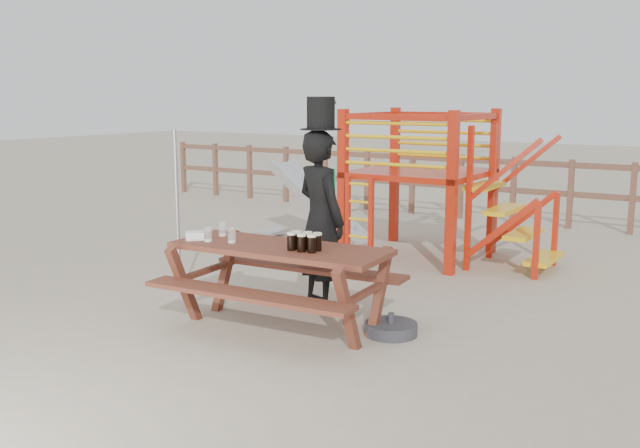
{
  "coord_description": "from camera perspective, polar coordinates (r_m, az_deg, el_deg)",
  "views": [
    {
      "loc": [
        4.36,
        -5.64,
        2.26
      ],
      "look_at": [
        0.29,
        0.8,
        0.9
      ],
      "focal_mm": 40.0,
      "sensor_mm": 36.0,
      "label": 1
    }
  ],
  "objects": [
    {
      "name": "ground",
      "position": [
        7.48,
        -5.21,
        -7.5
      ],
      "size": [
        60.0,
        60.0,
        0.0
      ],
      "primitive_type": "plane",
      "color": "tan",
      "rests_on": "ground"
    },
    {
      "name": "playground_fort",
      "position": [
        10.22,
        7.58,
        3.37
      ],
      "size": [
        4.71,
        1.84,
        2.1
      ],
      "color": "#B11F0B",
      "rests_on": "ground"
    },
    {
      "name": "metal_pole",
      "position": [
        8.19,
        -11.34,
        0.76
      ],
      "size": [
        0.04,
        0.04,
        1.91
      ],
      "primitive_type": "cylinder",
      "color": "#B2B2B7",
      "rests_on": "ground"
    },
    {
      "name": "paper_bag",
      "position": [
        7.34,
        -10.0,
        -0.92
      ],
      "size": [
        0.23,
        0.23,
        0.08
      ],
      "primitive_type": "cube",
      "rotation": [
        0.0,
        0.0,
        0.78
      ],
      "color": "white",
      "rests_on": "picnic_table"
    },
    {
      "name": "back_fence",
      "position": [
        13.46,
        13.19,
        3.36
      ],
      "size": [
        15.09,
        0.09,
        1.2
      ],
      "color": "brown",
      "rests_on": "ground"
    },
    {
      "name": "empty_glasses",
      "position": [
        7.27,
        -7.94,
        -0.75
      ],
      "size": [
        0.39,
        0.39,
        0.15
      ],
      "color": "silver",
      "rests_on": "picnic_table"
    },
    {
      "name": "man_with_hat",
      "position": [
        7.63,
        0.06,
        0.73
      ],
      "size": [
        0.83,
        0.71,
        2.27
      ],
      "rotation": [
        0.0,
        0.0,
        2.72
      ],
      "color": "black",
      "rests_on": "ground"
    },
    {
      "name": "stout_pints",
      "position": [
        6.7,
        -1.25,
        -1.42
      ],
      "size": [
        0.3,
        0.21,
        0.17
      ],
      "color": "black",
      "rests_on": "picnic_table"
    },
    {
      "name": "parasol_base",
      "position": [
        6.97,
        5.7,
        -8.33
      ],
      "size": [
        0.51,
        0.51,
        0.22
      ],
      "color": "#333337",
      "rests_on": "ground"
    },
    {
      "name": "picnic_table",
      "position": [
        7.02,
        -3.22,
        -4.2
      ],
      "size": [
        2.24,
        1.62,
        0.83
      ],
      "rotation": [
        0.0,
        0.0,
        0.06
      ],
      "color": "brown",
      "rests_on": "ground"
    }
  ]
}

